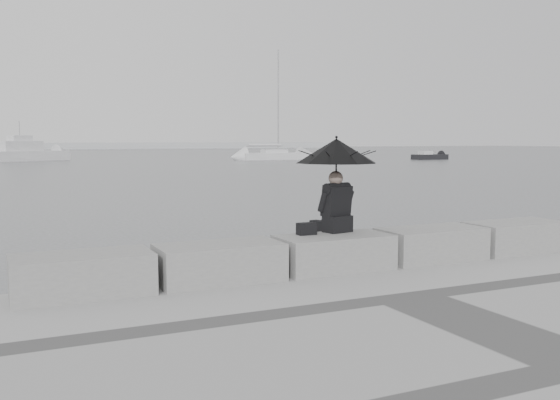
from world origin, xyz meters
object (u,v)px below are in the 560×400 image
small_motorboat (430,157)px  motor_cruiser (28,153)px  seated_person (337,162)px  sailboat_right (274,155)px

small_motorboat → motor_cruiser: bearing=158.5°
seated_person → motor_cruiser: bearing=78.5°
seated_person → sailboat_right: (25.98, 58.95, -1.49)m
motor_cruiser → sailboat_right: bearing=-43.2°
seated_person → small_motorboat: 67.51m
sailboat_right → motor_cruiser: sailboat_right is taller
seated_person → sailboat_right: bearing=54.3°
seated_person → sailboat_right: size_ratio=0.11×
motor_cruiser → small_motorboat: bearing=-45.4°
seated_person → small_motorboat: seated_person is taller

